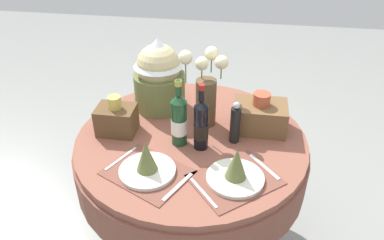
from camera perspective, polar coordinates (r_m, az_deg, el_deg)
name	(u,v)px	position (r m, az deg, el deg)	size (l,w,h in m)	color
dining_table	(191,160)	(1.90, -0.13, -6.00)	(1.13, 1.13, 0.76)	brown
place_setting_left	(147,164)	(1.59, -6.84, -6.66)	(0.42, 0.39, 0.16)	brown
place_setting_right	(236,171)	(1.56, 6.63, -7.72)	(0.43, 0.42, 0.16)	brown
flower_vase	(206,89)	(1.82, 2.09, 4.69)	(0.22, 0.20, 0.40)	brown
wine_bottle_left	(201,125)	(1.68, 1.39, -0.70)	(0.07, 0.07, 0.33)	black
wine_bottle_right	(179,120)	(1.71, -1.97, 0.02)	(0.07, 0.07, 0.33)	#194223
pepper_mill	(235,124)	(1.74, 6.55, -0.61)	(0.05, 0.05, 0.21)	black
gift_tub_back_left	(159,72)	(1.97, -5.05, 7.21)	(0.27, 0.27, 0.39)	olive
woven_basket_side_left	(117,119)	(1.85, -11.35, 0.18)	(0.18, 0.14, 0.20)	brown
woven_basket_side_right	(260,116)	(1.86, 10.21, 0.66)	(0.26, 0.18, 0.20)	brown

